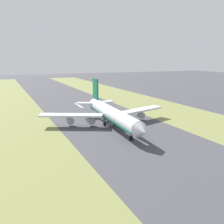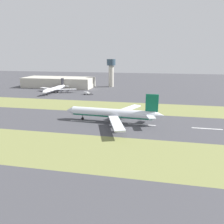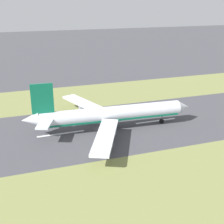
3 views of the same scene
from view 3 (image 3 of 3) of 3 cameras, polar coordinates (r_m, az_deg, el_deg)
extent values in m
plane|color=#424247|center=(123.47, -2.49, -3.06)|extent=(800.00, 800.00, 0.00)
cube|color=olive|center=(164.52, -7.03, 2.80)|extent=(40.00, 600.00, 0.01)
cube|color=olive|center=(86.45, 6.46, -14.22)|extent=(40.00, 600.00, 0.01)
cube|color=silver|center=(120.45, -9.31, -3.94)|extent=(1.20, 18.00, 0.01)
cube|color=silver|center=(132.24, 7.97, -1.63)|extent=(1.20, 18.00, 0.01)
cylinder|color=silver|center=(121.11, 0.00, -0.36)|extent=(9.38, 56.26, 6.00)
cone|color=silver|center=(132.17, 12.84, 0.91)|extent=(6.17, 5.35, 5.88)
cone|color=silver|center=(116.87, -14.80, -1.42)|extent=(5.45, 6.30, 5.10)
cube|color=#0F6647|center=(121.70, 0.00, -1.08)|extent=(8.94, 54.01, 0.70)
cube|color=silver|center=(135.95, -4.93, 1.49)|extent=(29.40, 14.91, 0.90)
cube|color=silver|center=(104.10, -1.22, -4.45)|extent=(28.76, 17.89, 0.90)
cylinder|color=#93939E|center=(129.54, -2.78, -0.57)|extent=(3.48, 4.98, 3.20)
cylinder|color=#93939E|center=(137.16, -5.06, 0.57)|extent=(3.48, 4.98, 3.20)
cylinder|color=#93939E|center=(113.35, -0.72, -3.67)|extent=(3.48, 4.98, 3.20)
cylinder|color=#93939E|center=(104.65, -1.29, -5.79)|extent=(3.48, 4.98, 3.20)
cube|color=#0F6647|center=(114.45, -12.64, 2.41)|extent=(1.28, 8.03, 11.00)
cube|color=silver|center=(122.05, -12.55, -0.19)|extent=(10.78, 6.77, 0.60)
cube|color=silver|center=(111.77, -12.17, -2.08)|extent=(10.92, 7.75, 0.60)
cylinder|color=#59595E|center=(129.44, 9.11, -0.99)|extent=(0.50, 0.50, 3.20)
cylinder|color=black|center=(130.02, 9.07, -1.65)|extent=(1.01, 1.85, 1.80)
cylinder|color=#59595E|center=(124.07, -1.66, -1.68)|extent=(0.50, 0.50, 3.20)
cylinder|color=black|center=(124.68, -1.65, -2.36)|extent=(1.01, 1.85, 1.80)
cylinder|color=#59595E|center=(119.41, -1.05, -2.58)|extent=(0.50, 0.50, 3.20)
cylinder|color=black|center=(120.04, -1.04, -3.28)|extent=(1.01, 1.85, 1.80)
camera|label=1|loc=(157.25, 48.15, 7.22)|focal=42.00mm
camera|label=2|loc=(245.07, -17.82, 18.24)|focal=35.00mm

